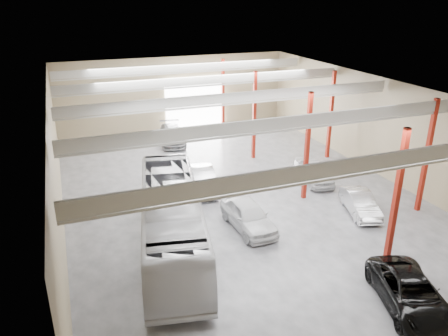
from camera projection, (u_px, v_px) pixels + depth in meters
depot_shell at (238, 120)px, 27.69m from camera, size 22.12×32.12×7.06m
coach_bus at (172, 219)px, 22.28m from camera, size 5.18×12.61×3.42m
black_sedan at (411, 293)px, 18.35m from camera, size 3.79×5.59×1.42m
car_row_a at (248, 215)px, 24.62m from camera, size 2.09×4.75×1.59m
car_row_b at (202, 180)px, 29.44m from camera, size 2.22×4.75×1.51m
car_row_c at (172, 135)px, 38.75m from camera, size 2.88×5.45×1.50m
car_right_near at (360, 203)px, 26.36m from camera, size 2.51×4.26×1.33m
car_right_far at (314, 171)px, 30.83m from camera, size 2.44×4.59×1.49m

